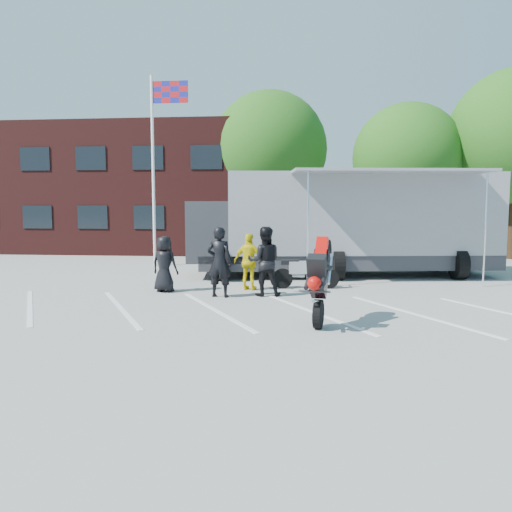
% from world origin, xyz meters
% --- Properties ---
extents(ground, '(100.00, 100.00, 0.00)m').
position_xyz_m(ground, '(0.00, 0.00, 0.00)').
color(ground, gray).
rests_on(ground, ground).
extents(parking_bay_lines, '(18.09, 13.33, 0.01)m').
position_xyz_m(parking_bay_lines, '(0.00, 1.00, 0.01)').
color(parking_bay_lines, white).
rests_on(parking_bay_lines, ground).
extents(office_building, '(18.00, 8.00, 7.00)m').
position_xyz_m(office_building, '(-10.00, 18.00, 3.50)').
color(office_building, '#3F1614').
rests_on(office_building, ground).
extents(flagpole, '(1.61, 0.12, 8.00)m').
position_xyz_m(flagpole, '(-6.24, 10.00, 5.05)').
color(flagpole, white).
rests_on(flagpole, ground).
extents(tree_left, '(6.12, 6.12, 8.64)m').
position_xyz_m(tree_left, '(-2.00, 16.00, 5.57)').
color(tree_left, '#382314').
rests_on(tree_left, ground).
extents(tree_mid, '(5.44, 5.44, 7.68)m').
position_xyz_m(tree_mid, '(5.00, 15.00, 4.94)').
color(tree_mid, '#382314').
rests_on(tree_mid, ground).
extents(transporter_truck, '(12.38, 7.16, 3.73)m').
position_xyz_m(transporter_truck, '(1.47, 7.65, 0.00)').
color(transporter_truck, gray).
rests_on(transporter_truck, ground).
extents(parked_motorcycle, '(2.16, 0.89, 1.10)m').
position_xyz_m(parked_motorcycle, '(-0.00, 4.54, 0.00)').
color(parked_motorcycle, '#B8B8BE').
rests_on(parked_motorcycle, ground).
extents(stunt_bike_rider, '(1.14, 1.86, 2.04)m').
position_xyz_m(stunt_bike_rider, '(0.39, 0.04, 0.00)').
color(stunt_bike_rider, black).
rests_on(stunt_bike_rider, ground).
extents(spectator_leather_a, '(0.92, 0.71, 1.67)m').
position_xyz_m(spectator_leather_a, '(-4.19, 3.51, 0.84)').
color(spectator_leather_a, black).
rests_on(spectator_leather_a, ground).
extents(spectator_leather_b, '(0.79, 0.58, 1.98)m').
position_xyz_m(spectator_leather_b, '(-2.41, 2.83, 0.99)').
color(spectator_leather_b, black).
rests_on(spectator_leather_b, ground).
extents(spectator_leather_c, '(1.04, 0.86, 1.97)m').
position_xyz_m(spectator_leather_c, '(-1.18, 3.17, 0.99)').
color(spectator_leather_c, black).
rests_on(spectator_leather_c, ground).
extents(spectator_hivis, '(1.09, 0.69, 1.74)m').
position_xyz_m(spectator_hivis, '(-1.71, 4.10, 0.87)').
color(spectator_hivis, yellow).
rests_on(spectator_hivis, ground).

